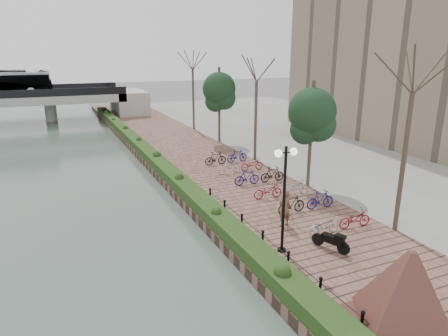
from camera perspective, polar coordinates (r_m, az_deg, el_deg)
ground at (r=15.05m, az=6.44°, el=-18.69°), size 220.00×220.00×0.00m
promenade at (r=31.06m, az=-3.43°, el=0.66°), size 8.00×75.00×0.50m
inland_pavement at (r=39.43m, az=18.92°, el=3.17°), size 24.00×75.00×0.50m
hedge at (r=32.30m, az=-10.67°, el=2.02°), size 1.10×56.00×0.60m
chain_fence at (r=16.70m, az=7.25°, el=-11.52°), size 0.10×14.10×0.70m
granite_monument at (r=13.36m, az=24.73°, el=-15.78°), size 4.31×4.31×2.64m
lamppost at (r=16.14m, az=8.70°, el=-1.22°), size 1.02×0.32×4.54m
motorcycle at (r=17.71m, az=15.00°, el=-9.86°), size 0.99×1.55×0.93m
pedestrian at (r=19.35m, az=8.64°, el=-5.67°), size 0.74×0.55×1.86m
bicycle_parking at (r=24.40m, az=6.68°, el=-2.05°), size 2.40×14.69×1.00m
street_trees at (r=27.78m, az=7.81°, el=5.94°), size 3.20×37.12×6.80m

